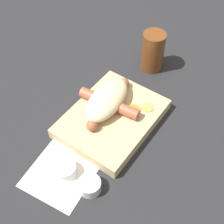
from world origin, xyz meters
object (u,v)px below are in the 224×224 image
(condiment_cup_near, at_px, (67,171))
(drink_glass, at_px, (153,51))
(sausage, at_px, (109,103))
(food_tray, at_px, (112,118))
(condiment_cup_far, at_px, (90,186))
(bread_roll, at_px, (107,99))

(condiment_cup_near, height_order, drink_glass, drink_glass)
(sausage, xyz_separation_m, condiment_cup_near, (-0.19, -0.02, -0.03))
(food_tray, bearing_deg, condiment_cup_near, -178.75)
(condiment_cup_near, height_order, condiment_cup_far, same)
(food_tray, bearing_deg, bread_roll, 58.16)
(sausage, relative_size, condiment_cup_near, 3.86)
(food_tray, xyz_separation_m, condiment_cup_near, (-0.17, -0.00, -0.00))
(food_tray, distance_m, sausage, 0.04)
(drink_glass, bearing_deg, condiment_cup_far, -167.16)
(food_tray, distance_m, condiment_cup_far, 0.18)
(condiment_cup_far, height_order, drink_glass, drink_glass)
(sausage, xyz_separation_m, condiment_cup_far, (-0.19, -0.09, -0.03))
(bread_roll, bearing_deg, drink_glass, -0.02)
(bread_roll, relative_size, drink_glass, 1.42)
(condiment_cup_near, xyz_separation_m, condiment_cup_far, (0.00, -0.06, 0.00))
(food_tray, distance_m, bread_roll, 0.05)
(bread_roll, bearing_deg, condiment_cup_far, -153.95)
(bread_roll, height_order, condiment_cup_near, bread_roll)
(bread_roll, xyz_separation_m, sausage, (-0.00, -0.01, -0.01))
(drink_glass, bearing_deg, bread_roll, 179.98)
(condiment_cup_near, distance_m, drink_glass, 0.41)
(food_tray, bearing_deg, condiment_cup_far, -159.07)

